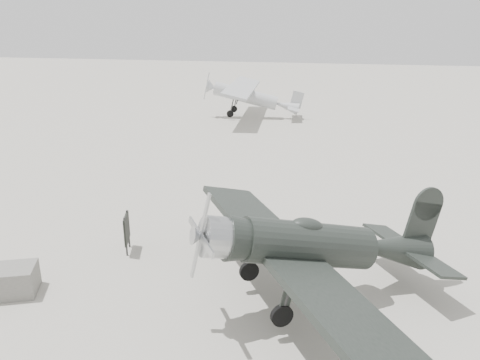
% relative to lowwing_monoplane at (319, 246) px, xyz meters
% --- Properties ---
extents(ground, '(160.00, 160.00, 0.00)m').
position_rel_lowwing_monoplane_xyz_m(ground, '(-3.54, 3.69, -1.81)').
color(ground, gray).
rests_on(ground, ground).
extents(lowwing_monoplane, '(8.52, 9.82, 3.42)m').
position_rel_lowwing_monoplane_xyz_m(lowwing_monoplane, '(0.00, 0.00, 0.00)').
color(lowwing_monoplane, black).
rests_on(lowwing_monoplane, ground).
extents(highwing_monoplane, '(8.17, 11.49, 3.25)m').
position_rel_lowwing_monoplane_xyz_m(highwing_monoplane, '(-7.59, 26.56, 0.23)').
color(highwing_monoplane, '#9DA0A2').
rests_on(highwing_monoplane, ground).
extents(equipment_block, '(1.98, 1.65, 0.85)m').
position_rel_lowwing_monoplane_xyz_m(equipment_block, '(-9.01, -1.66, -1.38)').
color(equipment_block, '#65635E').
rests_on(equipment_block, ground).
extents(sign_board, '(0.37, 0.96, 1.42)m').
position_rel_lowwing_monoplane_xyz_m(sign_board, '(-6.72, 1.69, -0.96)').
color(sign_board, '#333333').
rests_on(sign_board, ground).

